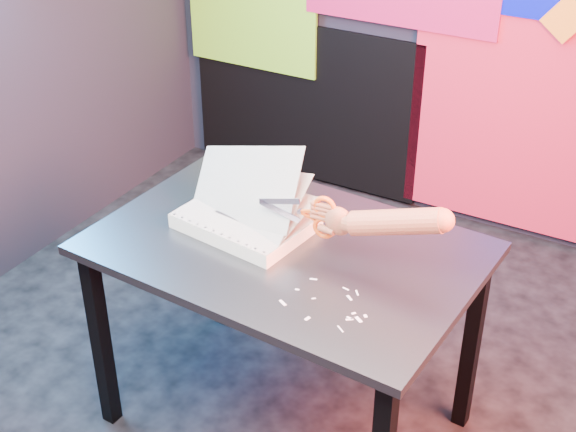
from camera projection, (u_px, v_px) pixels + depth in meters
The scene contains 7 objects.
room at pixel (293, 40), 2.33m from camera, with size 3.01×3.01×2.71m.
backdrop at pixel (462, 34), 3.60m from camera, with size 2.88×0.05×2.08m.
work_table at pixel (286, 269), 2.54m from camera, with size 1.22×0.86×0.75m.
printout_stack at pixel (246, 219), 2.57m from camera, with size 0.45×0.34×0.30m.
scissors at pixel (319, 216), 2.36m from camera, with size 0.25×0.02×0.14m.
hand_forearm at pixel (386, 222), 2.27m from camera, with size 0.42×0.09×0.17m.
paper_clippings at pixel (334, 307), 2.22m from camera, with size 0.25×0.19×0.00m.
Camera 1 is at (1.10, -1.98, 2.11)m, focal length 50.00 mm.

